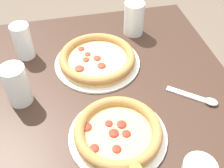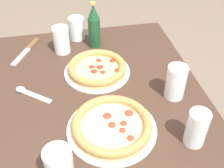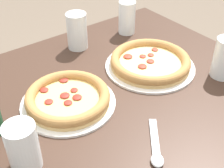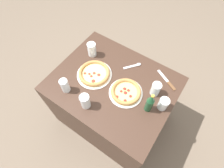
{
  "view_description": "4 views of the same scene",
  "coord_description": "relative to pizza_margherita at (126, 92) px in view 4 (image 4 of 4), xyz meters",
  "views": [
    {
      "loc": [
        0.59,
        -0.14,
        1.44
      ],
      "look_at": [
        -0.03,
        -0.0,
        0.8
      ],
      "focal_mm": 45.0,
      "sensor_mm": 36.0,
      "label": 1
    },
    {
      "loc": [
        -0.82,
        0.1,
        1.51
      ],
      "look_at": [
        0.01,
        -0.06,
        0.79
      ],
      "focal_mm": 45.0,
      "sensor_mm": 36.0,
      "label": 2
    },
    {
      "loc": [
        0.47,
        0.63,
        1.36
      ],
      "look_at": [
        0.0,
        0.01,
        0.79
      ],
      "focal_mm": 50.0,
      "sensor_mm": 36.0,
      "label": 3
    },
    {
      "loc": [
        0.44,
        -0.67,
        2.05
      ],
      "look_at": [
        0.02,
        -0.04,
        0.81
      ],
      "focal_mm": 28.0,
      "sensor_mm": 36.0,
      "label": 4
    }
  ],
  "objects": [
    {
      "name": "spoon",
      "position": [
        -0.08,
        0.29,
        -0.02
      ],
      "size": [
        0.13,
        0.15,
        0.02
      ],
      "color": "silver",
      "rests_on": "table"
    },
    {
      "name": "table",
      "position": [
        -0.14,
        0.02,
        -0.4
      ],
      "size": [
        1.06,
        0.85,
        0.76
      ],
      "color": "#3D281E",
      "rests_on": "ground_plane"
    },
    {
      "name": "pizza_margherita",
      "position": [
        0.0,
        0.0,
        0.0
      ],
      "size": [
        0.28,
        0.28,
        0.04
      ],
      "color": "white",
      "rests_on": "table"
    },
    {
      "name": "glass_water",
      "position": [
        0.31,
        0.06,
        0.03
      ],
      "size": [
        0.08,
        0.08,
        0.11
      ],
      "color": "white",
      "rests_on": "table"
    },
    {
      "name": "glass_red_wine",
      "position": [
        0.2,
        0.14,
        0.04
      ],
      "size": [
        0.08,
        0.08,
        0.13
      ],
      "color": "white",
      "rests_on": "table"
    },
    {
      "name": "glass_mango_juice",
      "position": [
        -0.21,
        -0.27,
        0.04
      ],
      "size": [
        0.08,
        0.08,
        0.14
      ],
      "color": "white",
      "rests_on": "table"
    },
    {
      "name": "glass_orange_juice",
      "position": [
        -0.49,
        0.18,
        0.04
      ],
      "size": [
        0.08,
        0.08,
        0.14
      ],
      "color": "white",
      "rests_on": "table"
    },
    {
      "name": "pizza_salami",
      "position": [
        -0.33,
        0.0,
        0.0
      ],
      "size": [
        0.31,
        0.31,
        0.05
      ],
      "color": "white",
      "rests_on": "table"
    },
    {
      "name": "beer_bottle",
      "position": [
        0.22,
        -0.02,
        0.08
      ],
      "size": [
        0.06,
        0.06,
        0.22
      ],
      "color": "#194728",
      "rests_on": "table"
    },
    {
      "name": "glass_cola",
      "position": [
        -0.43,
        -0.26,
        0.04
      ],
      "size": [
        0.07,
        0.07,
        0.13
      ],
      "color": "white",
      "rests_on": "table"
    },
    {
      "name": "knife",
      "position": [
        0.24,
        0.31,
        -0.02
      ],
      "size": [
        0.22,
        0.13,
        0.01
      ],
      "color": "brown",
      "rests_on": "table"
    },
    {
      "name": "ground_plane",
      "position": [
        -0.14,
        0.02,
        -0.78
      ],
      "size": [
        8.0,
        8.0,
        0.0
      ],
      "primitive_type": "plane",
      "color": "#6B5B4C"
    }
  ]
}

